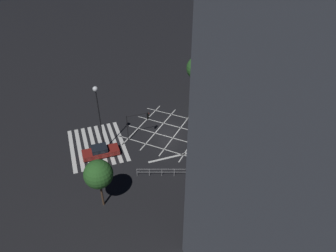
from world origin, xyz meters
The scene contains 14 objects.
ground_plane centered at (0.00, 0.00, 0.00)m, with size 200.00×200.00×0.00m, color black.
road_markings centered at (0.29, -6.90, 0.00)m, with size 13.57×19.96×0.01m.
traffic_light_ne_cross centered at (6.13, 5.78, 3.27)m, with size 0.36×0.39×4.60m.
traffic_light_nw_cross centered at (-5.69, 6.29, 2.45)m, with size 0.36×0.39×3.42m.
traffic_light_median_north centered at (0.13, 6.56, 3.15)m, with size 0.36×0.39×4.42m.
traffic_light_nw_main centered at (-5.81, 6.30, 3.13)m, with size 0.39×0.36×4.40m.
traffic_light_median_south centered at (0.45, -4.12, 2.89)m, with size 0.36×3.06×3.89m.
traffic_light_ne_main centered at (6.20, 5.59, 2.92)m, with size 0.39×0.36×4.08m.
street_lamp_east centered at (1.23, -9.05, 6.64)m, with size 0.59×0.59×8.90m.
street_lamp_west centered at (12.00, 6.55, 6.19)m, with size 0.41×0.41×10.01m.
street_tree_near centered at (10.19, -10.67, 4.21)m, with size 2.82×2.82×5.63m.
street_tree_far centered at (-10.30, 9.07, 3.74)m, with size 3.97×3.97×5.73m.
waiting_car centered at (2.26, -9.65, 0.62)m, with size 1.75×4.47×1.33m.
pedestrian_railing centered at (8.48, -3.05, 0.67)m, with size 2.43×6.66×1.05m.
Camera 1 is at (31.97, -11.51, 23.91)m, focal length 32.00 mm.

